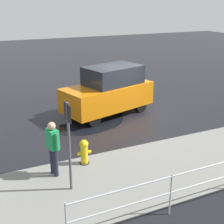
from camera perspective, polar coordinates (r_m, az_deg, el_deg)
name	(u,v)px	position (r m, az deg, el deg)	size (l,w,h in m)	color
ground_plane	(136,116)	(13.35, 4.42, -0.73)	(60.00, 60.00, 0.00)	black
kerb_strip	(202,158)	(10.22, 16.07, -8.07)	(24.00, 3.20, 0.04)	slate
moving_hatchback	(109,91)	(13.30, -0.56, 3.90)	(4.21, 2.67, 2.06)	orange
fire_hydrant	(84,152)	(9.36, -5.10, -7.37)	(0.42, 0.31, 0.80)	gold
pedestrian	(53,145)	(8.65, -10.77, -5.92)	(0.32, 0.55, 1.62)	#1E8C4C
sign_post	(69,135)	(7.67, -7.94, -4.10)	(0.07, 0.44, 2.40)	#4C4C51
puddle_patch	(79,118)	(13.15, -5.97, -1.10)	(3.66, 3.66, 0.01)	black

